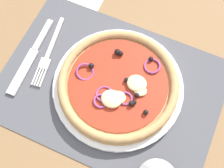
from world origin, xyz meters
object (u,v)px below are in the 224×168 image
plate (118,87)px  knife (31,56)px  pizza (118,84)px  napkin (75,8)px  fork (48,54)px

plate → knife: bearing=3.0°
pizza → napkin: (18.07, -14.97, -2.52)cm
knife → napkin: size_ratio=1.82×
pizza → napkin: bearing=-39.7°
fork → napkin: (0.40, -14.03, -0.44)cm
plate → pizza: (-0.05, 0.05, 1.69)cm
pizza → fork: pizza is taller
plate → pizza: 1.69cm
fork → knife: size_ratio=0.90×
pizza → napkin: 23.60cm
fork → napkin: 14.05cm
fork → knife: bearing=-67.3°
knife → napkin: 16.28cm
pizza → fork: (17.66, -0.94, -2.08)cm
pizza → knife: pizza is taller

